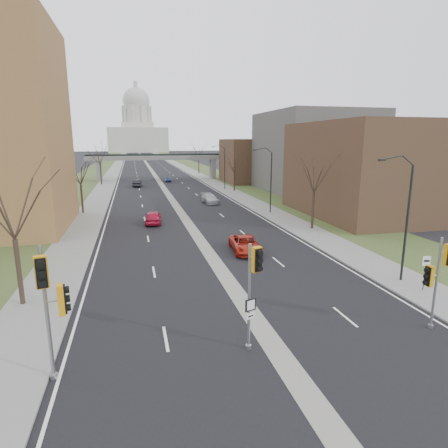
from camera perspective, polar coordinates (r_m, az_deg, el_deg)
name	(u,v)px	position (r m, az deg, el deg)	size (l,w,h in m)	color
ground	(274,347)	(19.05, 7.66, -18.11)	(700.00, 700.00, 0.00)	black
road_surface	(147,164)	(165.58, -11.68, 9.00)	(20.00, 600.00, 0.01)	black
median_strip	(147,164)	(165.58, -11.68, 9.00)	(1.20, 600.00, 0.02)	gray
sidewalk_right	(175,163)	(166.46, -7.50, 9.19)	(4.00, 600.00, 0.12)	gray
sidewalk_left	(118,164)	(165.57, -15.88, 8.80)	(4.00, 600.00, 0.12)	gray
grass_verge_right	(188,163)	(167.22, -5.43, 9.25)	(8.00, 600.00, 0.10)	#32421E
grass_verge_left	(103,164)	(165.89, -17.97, 8.67)	(8.00, 600.00, 0.10)	#32421E
commercial_block_near	(370,169)	(52.82, 21.40, 7.74)	(16.00, 20.00, 12.00)	#4D3624
commercial_block_mid	(314,152)	(75.41, 13.50, 10.60)	(18.00, 22.00, 15.00)	#56544F
commercial_block_far	(254,161)	(89.85, 4.67, 9.58)	(14.00, 14.00, 10.00)	#4D3624
pedestrian_bridge	(157,160)	(95.51, -10.11, 9.51)	(34.00, 3.00, 6.45)	slate
capitol	(138,130)	(335.36, -13.02, 13.82)	(48.00, 42.00, 55.75)	beige
streetlight_near	(401,183)	(27.41, 25.33, 5.66)	(2.61, 0.20, 8.70)	black
streetlight_mid	(266,162)	(50.29, 6.38, 9.41)	(2.61, 0.20, 8.70)	black
streetlight_far	(221,155)	(75.22, -0.50, 10.52)	(2.61, 0.20, 8.70)	black
tree_left_a	(9,196)	(24.36, -29.88, 3.71)	(7.20, 7.20, 9.40)	#382B21
tree_left_b	(79,167)	(53.73, -21.18, 8.07)	(6.75, 6.75, 8.81)	#382B21
tree_left_c	(99,153)	(87.49, -18.47, 10.24)	(7.65, 7.65, 9.99)	#382B21
tree_right_a	(315,169)	(41.95, 13.69, 8.07)	(7.20, 7.20, 9.40)	#382B21
tree_right_b	(234,161)	(72.86, 1.61, 9.56)	(6.30, 6.30, 8.22)	#382B21
tree_right_c	(199,150)	(111.87, -3.90, 11.23)	(7.65, 7.65, 9.99)	#382B21
signal_pole_left	(51,295)	(16.40, -24.89, -9.81)	(0.97, 1.18, 5.76)	gray
signal_pole_median	(253,279)	(17.03, 4.50, -8.35)	(0.71, 0.87, 5.19)	gray
signal_pole_right	(438,271)	(21.89, 29.81, -6.27)	(0.89, 0.86, 4.95)	gray
speed_limit_sign	(426,267)	(27.61, 28.36, -5.76)	(0.49, 0.15, 2.32)	black
car_left_near	(153,217)	(45.30, -10.74, 1.04)	(1.85, 4.60, 1.57)	#AF1431
car_left_far	(137,183)	(82.78, -13.08, 6.10)	(1.63, 4.66, 1.54)	black
car_right_near	(245,244)	(33.28, 3.28, -3.09)	(2.34, 5.07, 1.41)	#AC2012
car_right_mid	(210,199)	(59.26, -2.17, 3.88)	(1.99, 4.89, 1.42)	#A4A5AB
car_right_far	(168,179)	(91.19, -8.54, 6.75)	(1.44, 3.57, 1.22)	navy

